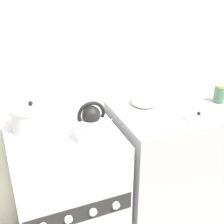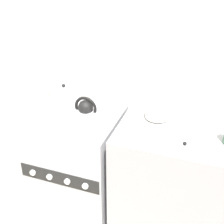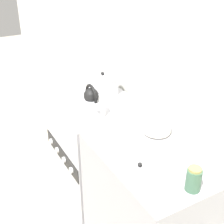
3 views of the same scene
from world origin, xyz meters
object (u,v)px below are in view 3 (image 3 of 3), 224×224
Objects in this scene: stove at (98,155)px; storage_jar at (194,179)px; kettle at (92,104)px; cooking_pot at (103,84)px; enamel_bowl at (157,128)px; loose_pot_lid at (140,167)px.

storage_jar reaches higher than stove.
kettle reaches higher than stove.
kettle is 0.92m from storage_jar.
stove is at bearing 144.18° from kettle.
cooking_pot is at bearing 137.78° from stove.
enamel_bowl is at bearing 10.85° from stove.
loose_pot_lid is at bearing -153.27° from storage_jar.
kettle is at bearing -175.92° from storage_jar.
cooking_pot is (-0.29, 0.23, -0.01)m from kettle.
stove is 0.57m from cooking_pot.
cooking_pot is 1.22× the size of loose_pot_lid.
loose_pot_lid is (0.81, -0.16, 0.50)m from stove.
stove is 7.53× the size of storage_jar.
kettle is at bearing -39.14° from cooking_pot.
stove is 3.63× the size of cooking_pot.
stove is 4.42× the size of loose_pot_lid.
storage_jar reaches higher than loose_pot_lid.
stove is at bearing -169.15° from enamel_bowl.
kettle is at bearing -35.82° from stove.
cooking_pot reaches higher than enamel_bowl.
loose_pot_lid is at bearing -17.04° from cooking_pot.
cooking_pot is (-0.14, 0.13, 0.54)m from stove.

